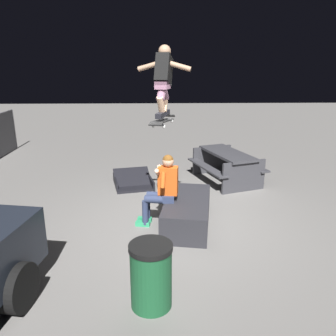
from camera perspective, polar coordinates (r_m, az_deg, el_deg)
The scene contains 8 objects.
ground_plane at distance 6.34m, azimuth 1.71°, elevation -9.31°, with size 40.00×40.00×0.00m, color slate.
ledge_box_main at distance 6.24m, azimuth 3.22°, elevation -7.31°, with size 1.68×0.78×0.49m, color #28282D.
person_sitting_on_ledge at distance 6.01m, azimuth -1.01°, elevation -3.17°, with size 0.60×0.78×1.32m.
skateboard at distance 5.67m, azimuth -0.87°, elevation 7.92°, with size 1.04×0.45×0.13m.
skater_airborne at distance 5.66m, azimuth -0.76°, elevation 14.90°, with size 0.64×0.88×1.12m.
kicker_ramp at distance 8.24m, azimuth -5.85°, elevation -2.51°, with size 1.12×1.07×0.43m.
picnic_table_back at distance 8.52m, azimuth 9.81°, elevation 1.01°, with size 2.05×1.82×0.75m.
trash_bin at distance 4.24m, azimuth -2.86°, elevation -17.51°, with size 0.52×0.52×0.82m.
Camera 1 is at (-5.67, 0.36, 2.81)m, focal length 36.41 mm.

